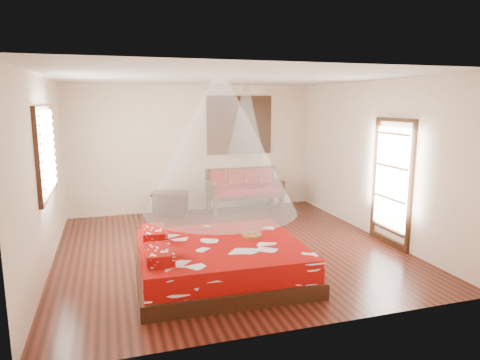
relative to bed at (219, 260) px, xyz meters
name	(u,v)px	position (x,y,z in m)	size (l,w,h in m)	color
room	(228,166)	(0.45, 1.16, 1.15)	(5.54, 5.54, 2.84)	black
bed	(219,260)	(0.00, 0.00, 0.00)	(2.35, 2.14, 0.65)	black
daybed	(244,188)	(1.49, 3.53, 0.27)	(1.65, 0.73, 0.94)	black
storage_chest	(170,203)	(-0.17, 3.61, 0.00)	(0.86, 0.75, 0.50)	black
shutter_panel	(239,125)	(1.49, 3.88, 1.65)	(1.52, 0.06, 1.32)	black
window_left	(47,152)	(-2.26, 1.36, 1.45)	(0.10, 1.74, 1.34)	black
glazed_door	(392,183)	(3.16, 0.56, 0.82)	(0.08, 1.02, 2.16)	black
wine_tray	(252,232)	(0.54, 0.19, 0.31)	(0.29, 0.29, 0.23)	brown
mosquito_net_main	(220,146)	(0.02, 0.00, 1.60)	(2.07, 2.07, 1.80)	white
mosquito_net_daybed	(246,122)	(1.49, 3.41, 1.75)	(0.81, 0.81, 1.50)	white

